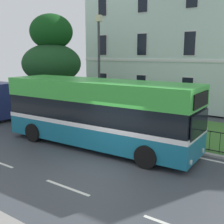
% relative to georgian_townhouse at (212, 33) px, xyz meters
% --- Properties ---
extents(ground_plane, '(60.00, 56.00, 0.18)m').
position_rel_georgian_townhouse_xyz_m(ground_plane, '(1.15, -15.97, -6.24)').
color(ground_plane, '#3E4248').
extents(georgian_townhouse, '(20.04, 10.19, 12.16)m').
position_rel_georgian_townhouse_xyz_m(georgian_townhouse, '(0.00, 0.00, 0.00)').
color(georgian_townhouse, silver).
rests_on(georgian_townhouse, ground_plane).
extents(iron_verge_railing, '(18.17, 0.04, 0.97)m').
position_rel_georgian_townhouse_xyz_m(iron_verge_railing, '(-0.00, -12.82, -5.60)').
color(iron_verge_railing, black).
rests_on(iron_verge_railing, ground_plane).
extents(evergreen_tree, '(5.66, 5.66, 7.50)m').
position_rel_georgian_townhouse_xyz_m(evergreen_tree, '(-8.71, -10.25, -3.39)').
color(evergreen_tree, '#423328').
rests_on(evergreen_tree, ground_plane).
extents(single_decker_bus, '(9.99, 2.95, 3.26)m').
position_rel_georgian_townhouse_xyz_m(single_decker_bus, '(-0.75, -14.87, -4.52)').
color(single_decker_bus, '#176783').
rests_on(single_decker_bus, ground_plane).
extents(street_lamp_post, '(0.36, 0.24, 6.55)m').
position_rel_georgian_townhouse_xyz_m(street_lamp_post, '(-2.92, -11.94, -2.34)').
color(street_lamp_post, '#333338').
rests_on(street_lamp_post, ground_plane).
extents(litter_bin, '(0.54, 0.54, 1.13)m').
position_rel_georgian_townhouse_xyz_m(litter_bin, '(-5.80, -12.00, -5.54)').
color(litter_bin, black).
rests_on(litter_bin, ground_plane).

